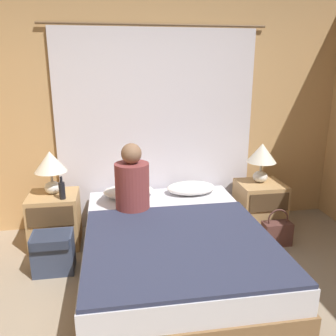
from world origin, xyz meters
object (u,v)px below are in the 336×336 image
(nightstand_right, at_px, (259,206))
(backpack_on_floor, at_px, (53,250))
(pillow_right, at_px, (191,188))
(nightstand_left, at_px, (55,219))
(handbag_on_floor, at_px, (277,233))
(lamp_left, at_px, (50,165))
(person_left_in_bed, at_px, (132,183))
(lamp_right, at_px, (262,156))
(pillow_left, at_px, (129,191))
(beer_bottle_on_left_stand, at_px, (62,190))
(bed, at_px, (174,251))

(nightstand_right, xyz_separation_m, backpack_on_floor, (-2.15, -0.52, -0.07))
(pillow_right, bearing_deg, nightstand_left, -175.75)
(handbag_on_floor, bearing_deg, lamp_left, 169.34)
(nightstand_right, bearing_deg, person_left_in_bed, -169.63)
(pillow_right, relative_size, handbag_on_floor, 1.36)
(nightstand_left, distance_m, pillow_right, 1.46)
(nightstand_right, bearing_deg, nightstand_left, 180.00)
(nightstand_left, bearing_deg, lamp_right, 1.00)
(pillow_right, distance_m, handbag_on_floor, 1.00)
(nightstand_left, xyz_separation_m, pillow_right, (1.44, 0.11, 0.22))
(nightstand_left, distance_m, backpack_on_floor, 0.53)
(nightstand_left, bearing_deg, pillow_left, 8.01)
(nightstand_right, distance_m, handbag_on_floor, 0.41)
(nightstand_right, relative_size, handbag_on_floor, 1.38)
(pillow_left, bearing_deg, nightstand_right, -4.25)
(nightstand_left, bearing_deg, beer_bottle_on_left_stand, -49.52)
(nightstand_left, distance_m, nightstand_right, 2.20)
(nightstand_left, height_order, lamp_right, lamp_right)
(lamp_right, bearing_deg, pillow_left, 177.27)
(nightstand_left, distance_m, pillow_left, 0.80)
(lamp_left, height_order, person_left_in_bed, person_left_in_bed)
(nightstand_left, height_order, beer_bottle_on_left_stand, beer_bottle_on_left_stand)
(nightstand_left, bearing_deg, handbag_on_floor, -9.70)
(nightstand_left, xyz_separation_m, pillow_left, (0.76, 0.11, 0.22))
(pillow_left, distance_m, pillow_right, 0.68)
(nightstand_left, height_order, handbag_on_floor, nightstand_left)
(nightstand_right, height_order, pillow_left, pillow_left)
(beer_bottle_on_left_stand, distance_m, handbag_on_floor, 2.19)
(lamp_right, height_order, backpack_on_floor, lamp_right)
(nightstand_left, xyz_separation_m, person_left_in_bed, (0.78, -0.26, 0.44))
(nightstand_left, distance_m, person_left_in_bed, 0.93)
(lamp_left, height_order, beer_bottle_on_left_stand, lamp_left)
(backpack_on_floor, bearing_deg, bed, -10.22)
(pillow_right, bearing_deg, handbag_on_floor, -31.58)
(nightstand_left, bearing_deg, person_left_in_bed, -18.45)
(beer_bottle_on_left_stand, relative_size, handbag_on_floor, 0.58)
(nightstand_right, height_order, lamp_left, lamp_left)
(bed, height_order, pillow_right, pillow_right)
(lamp_left, relative_size, lamp_right, 1.00)
(bed, bearing_deg, beer_bottle_on_left_stand, 149.51)
(pillow_left, bearing_deg, beer_bottle_on_left_stand, -159.69)
(pillow_right, bearing_deg, lamp_left, -177.27)
(pillow_right, bearing_deg, lamp_right, -5.15)
(nightstand_left, height_order, backpack_on_floor, nightstand_left)
(bed, bearing_deg, pillow_left, 112.45)
(person_left_in_bed, bearing_deg, backpack_on_floor, -160.14)
(lamp_left, xyz_separation_m, lamp_right, (2.20, 0.00, 0.00))
(pillow_left, relative_size, handbag_on_floor, 1.36)
(pillow_right, relative_size, person_left_in_bed, 0.81)
(nightstand_left, relative_size, nightstand_right, 1.00)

